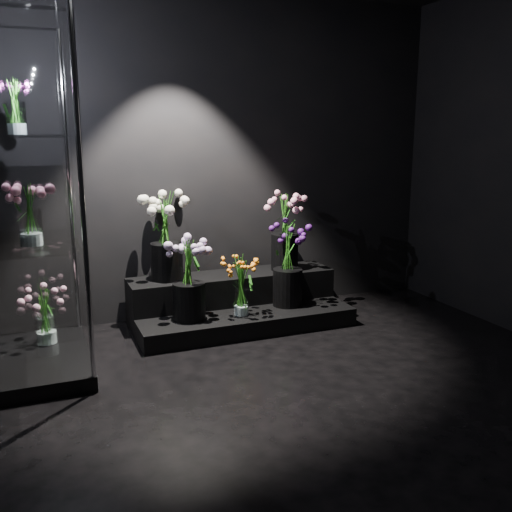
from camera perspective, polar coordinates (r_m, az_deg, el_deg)
floor at (r=3.67m, az=7.75°, el=-14.12°), size 4.00×4.00×0.00m
wall_back at (r=5.12m, az=-3.02°, el=9.80°), size 4.00×0.00×4.00m
display_riser at (r=4.98m, az=-1.95°, el=-4.70°), size 1.82×0.81×0.40m
display_case at (r=4.05m, az=-21.84°, el=5.02°), size 0.64×1.07×2.35m
bouquet_orange_bells at (r=4.64m, az=-1.51°, el=-2.87°), size 0.36×0.36×0.50m
bouquet_lilac at (r=4.54m, az=-6.77°, el=-2.08°), size 0.40×0.40×0.64m
bouquet_purple at (r=4.88m, az=3.20°, el=-0.54°), size 0.40×0.40×0.70m
bouquet_cream_roses at (r=4.80m, az=-9.01°, el=2.53°), size 0.41×0.41×0.75m
bouquet_pink_roses at (r=5.09m, az=2.90°, el=2.77°), size 0.35×0.35×0.67m
bouquet_case_pink at (r=3.89m, az=-21.71°, el=3.95°), size 0.38×0.38×0.39m
bouquet_case_magenta at (r=4.18m, az=-22.96°, el=13.78°), size 0.29×0.29×0.38m
bouquet_case_base_pink at (r=4.44m, az=-20.36°, el=-5.43°), size 0.34×0.34×0.42m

